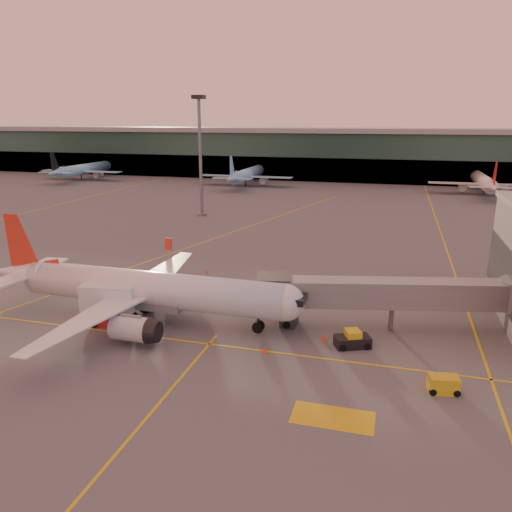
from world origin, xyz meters
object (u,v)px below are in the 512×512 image
(gpu_cart, at_px, (443,385))
(pushback_tug, at_px, (353,340))
(catering_truck, at_px, (110,302))
(main_airplane, at_px, (142,290))

(gpu_cart, relative_size, pushback_tug, 0.69)
(catering_truck, distance_m, pushback_tug, 25.09)
(catering_truck, xyz_separation_m, pushback_tug, (24.99, 1.27, -1.79))
(main_airplane, xyz_separation_m, catering_truck, (-2.80, -1.69, -1.03))
(main_airplane, height_order, gpu_cart, main_airplane)
(main_airplane, xyz_separation_m, pushback_tug, (22.20, -0.42, -2.82))
(main_airplane, relative_size, gpu_cart, 14.00)
(catering_truck, relative_size, gpu_cart, 2.33)
(catering_truck, bearing_deg, gpu_cart, -18.46)
(catering_truck, bearing_deg, pushback_tug, -6.81)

